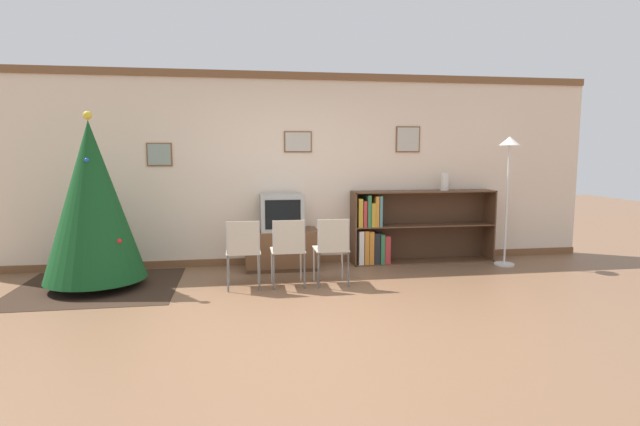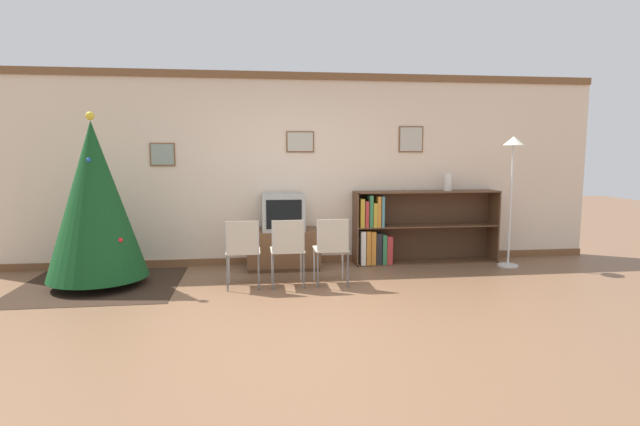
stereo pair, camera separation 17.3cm
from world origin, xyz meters
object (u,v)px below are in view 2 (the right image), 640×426
Objects in this scene: folding_chair_left at (243,249)px; tv_console at (283,249)px; vase at (448,182)px; bookshelf at (400,229)px; standing_lamp at (512,167)px; christmas_tree at (95,201)px; folding_chair_center at (288,248)px; television at (283,212)px; folding_chair_right at (332,247)px.

tv_console is at bearing 61.60° from folding_chair_left.
vase reaches higher than tv_console.
vase is (0.70, 0.01, 0.67)m from bookshelf.
standing_lamp is at bearing -15.71° from bookshelf.
tv_console is 1.71m from bookshelf.
folding_chair_left is 3.20m from vase.
standing_lamp is (0.75, -0.42, 0.22)m from vase.
christmas_tree is 2.35m from folding_chair_center.
folding_chair_left is 3.84m from standing_lamp.
folding_chair_center is 2.01m from bookshelf.
television is at bearing -176.94° from vase.
folding_chair_right is at bearing 0.00° from folding_chair_left.
christmas_tree is 2.35m from television.
tv_console is 1.12m from folding_chair_left.
folding_chair_left is 1.00× the size of folding_chair_right.
television is (0.00, -0.00, 0.51)m from tv_console.
christmas_tree is 2.51× the size of folding_chair_left.
television reaches higher than folding_chair_left.
christmas_tree is at bearing -164.54° from tv_console.
bookshelf is at bearing -178.98° from vase.
bookshelf is 1.75m from standing_lamp.
christmas_tree is at bearing 168.54° from folding_chair_left.
vase is (2.92, 1.10, 0.70)m from folding_chair_left.
vase is at bearing 20.61° from folding_chair_left.
christmas_tree reaches higher than standing_lamp.
bookshelf reaches higher than tv_console.
standing_lamp is at bearing 12.16° from folding_chair_center.
folding_chair_center is 3.35m from standing_lamp.
vase reaches higher than folding_chair_center.
folding_chair_center is 2.72m from vase.
folding_chair_center is 0.45× the size of standing_lamp.
christmas_tree reaches higher than folding_chair_left.
folding_chair_center reaches higher than tv_console.
folding_chair_right is 1.60m from bookshelf.
television is 1.15m from folding_chair_left.
bookshelf is (1.69, 0.12, -0.29)m from television.
christmas_tree is 2.08× the size of tv_console.
standing_lamp is (3.14, -0.29, 0.60)m from television.
folding_chair_center is at bearing 0.00° from folding_chair_left.
folding_chair_right is (1.05, 0.00, 0.00)m from folding_chair_left.
folding_chair_left is 0.39× the size of bookshelf.
tv_console is 1.21× the size of folding_chair_left.
christmas_tree reaches higher than vase.
christmas_tree reaches higher than folding_chair_right.
folding_chair_center is at bearing 180.00° from folding_chair_right.
standing_lamp is at bearing 10.46° from folding_chair_left.
television is 3.22m from standing_lamp.
vase reaches higher than folding_chair_right.
christmas_tree is 2.46m from tv_console.
christmas_tree reaches higher than folding_chair_center.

